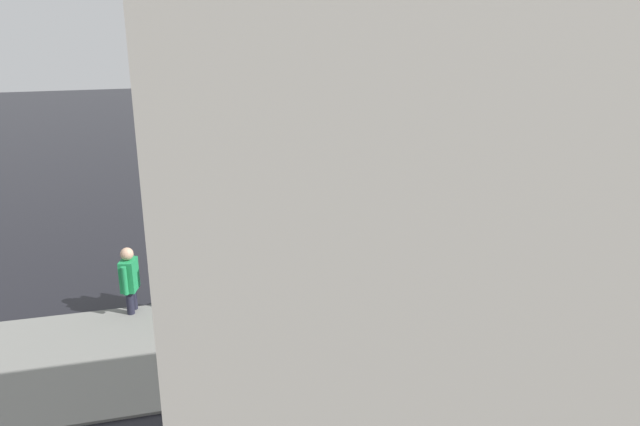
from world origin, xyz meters
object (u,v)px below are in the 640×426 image
at_px(sign_post, 239,236).
at_px(pedestrian, 129,277).
at_px(moving_hatchback, 409,177).
at_px(fire_hydrant, 195,293).

bearing_deg(sign_post, pedestrian, -26.37).
bearing_deg(moving_hatchback, fire_hydrant, 35.79).
bearing_deg(sign_post, moving_hatchback, -136.57).
relative_size(fire_hydrant, sign_post, 0.33).
distance_m(moving_hatchback, sign_post, 6.74).
distance_m(moving_hatchback, pedestrian, 7.65).
height_order(moving_hatchback, sign_post, sign_post).
bearing_deg(sign_post, fire_hydrant, -39.60).
bearing_deg(moving_hatchback, sign_post, 43.43).
xyz_separation_m(fire_hydrant, sign_post, (-0.71, 0.59, 1.18)).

